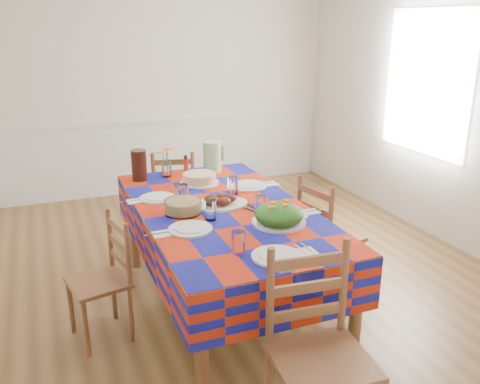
% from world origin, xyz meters
% --- Properties ---
extents(room, '(4.58, 5.08, 2.78)m').
position_xyz_m(room, '(0.00, 0.00, 1.35)').
color(room, brown).
rests_on(room, ground).
extents(wainscot, '(4.41, 0.06, 0.92)m').
position_xyz_m(wainscot, '(0.00, 2.48, 0.49)').
color(wainscot, silver).
rests_on(wainscot, room).
extents(window_right, '(0.00, 1.40, 1.40)m').
position_xyz_m(window_right, '(2.23, 0.30, 1.50)').
color(window_right, white).
rests_on(window_right, room).
extents(dining_table, '(1.14, 2.13, 0.83)m').
position_xyz_m(dining_table, '(-0.22, -0.57, 0.73)').
color(dining_table, brown).
rests_on(dining_table, room).
extents(setting_near_head, '(0.46, 0.31, 0.14)m').
position_xyz_m(setting_near_head, '(-0.27, -1.38, 0.86)').
color(setting_near_head, white).
rests_on(setting_near_head, dining_table).
extents(setting_left_near, '(0.51, 0.30, 0.13)m').
position_xyz_m(setting_left_near, '(-0.49, -0.83, 0.86)').
color(setting_left_near, white).
rests_on(setting_left_near, dining_table).
extents(setting_left_far, '(0.48, 0.29, 0.13)m').
position_xyz_m(setting_left_far, '(-0.55, -0.25, 0.86)').
color(setting_left_far, white).
rests_on(setting_left_far, dining_table).
extents(setting_right_near, '(0.49, 0.28, 0.13)m').
position_xyz_m(setting_right_near, '(0.09, -0.83, 0.86)').
color(setting_right_near, white).
rests_on(setting_right_near, dining_table).
extents(setting_right_far, '(0.55, 0.32, 0.14)m').
position_xyz_m(setting_right_far, '(0.07, -0.24, 0.86)').
color(setting_right_far, white).
rests_on(setting_right_far, dining_table).
extents(meat_platter, '(0.40, 0.29, 0.08)m').
position_xyz_m(meat_platter, '(-0.23, -0.52, 0.86)').
color(meat_platter, white).
rests_on(meat_platter, dining_table).
extents(salad_platter, '(0.35, 0.35, 0.15)m').
position_xyz_m(salad_platter, '(0.02, -0.98, 0.88)').
color(salad_platter, white).
rests_on(salad_platter, dining_table).
extents(pasta_bowl, '(0.26, 0.26, 0.09)m').
position_xyz_m(pasta_bowl, '(-0.51, -0.56, 0.87)').
color(pasta_bowl, white).
rests_on(pasta_bowl, dining_table).
extents(cake, '(0.31, 0.31, 0.09)m').
position_xyz_m(cake, '(-0.21, 0.03, 0.87)').
color(cake, white).
rests_on(cake, dining_table).
extents(serving_utensils, '(0.14, 0.31, 0.01)m').
position_xyz_m(serving_utensils, '(-0.04, -0.65, 0.83)').
color(serving_utensils, black).
rests_on(serving_utensils, dining_table).
extents(flower_vase, '(0.16, 0.14, 0.26)m').
position_xyz_m(flower_vase, '(-0.40, 0.33, 0.94)').
color(flower_vase, white).
rests_on(flower_vase, dining_table).
extents(hot_sauce, '(0.04, 0.04, 0.16)m').
position_xyz_m(hot_sauce, '(-0.23, 0.34, 0.91)').
color(hot_sauce, red).
rests_on(hot_sauce, dining_table).
extents(green_pitcher, '(0.16, 0.16, 0.27)m').
position_xyz_m(green_pitcher, '(0.01, 0.33, 0.96)').
color(green_pitcher, '#9EC38A').
rests_on(green_pitcher, dining_table).
extents(tea_pitcher, '(0.13, 0.13, 0.25)m').
position_xyz_m(tea_pitcher, '(-0.63, 0.31, 0.95)').
color(tea_pitcher, black).
rests_on(tea_pitcher, dining_table).
extents(name_card, '(0.08, 0.03, 0.02)m').
position_xyz_m(name_card, '(-0.24, -1.60, 0.84)').
color(name_card, white).
rests_on(name_card, dining_table).
extents(chair_near, '(0.50, 0.48, 1.05)m').
position_xyz_m(chair_near, '(-0.21, -1.91, 0.52)').
color(chair_near, brown).
rests_on(chair_near, room).
extents(chair_far, '(0.51, 0.49, 0.95)m').
position_xyz_m(chair_far, '(-0.23, 0.78, 0.47)').
color(chair_far, brown).
rests_on(chair_far, room).
extents(chair_left, '(0.43, 0.45, 0.86)m').
position_xyz_m(chair_left, '(-1.08, -0.56, 0.42)').
color(chair_left, brown).
rests_on(chair_left, room).
extents(chair_right, '(0.47, 0.49, 0.95)m').
position_xyz_m(chair_right, '(0.63, -0.58, 0.47)').
color(chair_right, brown).
rests_on(chair_right, room).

